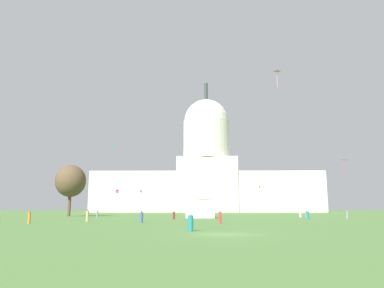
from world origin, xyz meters
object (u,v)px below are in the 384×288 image
at_px(person_grey_lawn_far_left, 97,214).
at_px(kite_magenta_low, 117,191).
at_px(person_orange_mid_left, 29,218).
at_px(kite_cyan_low, 61,176).
at_px(person_tan_front_center, 87,216).
at_px(tree_west_far, 71,181).
at_px(kite_orange_low, 260,187).
at_px(person_grey_back_right, 190,213).
at_px(kite_turquoise_mid, 114,147).
at_px(event_tent, 199,203).
at_px(person_red_near_tree_east, 220,217).
at_px(person_teal_lawn_far_right, 308,215).
at_px(person_white_near_tent, 300,214).
at_px(person_maroon_front_left, 174,215).
at_px(kite_pink_mid, 278,72).
at_px(kite_red_low, 346,162).
at_px(person_denim_aisle_center, 141,217).
at_px(capitol_building, 207,174).
at_px(person_teal_back_left, 191,223).
at_px(person_grey_near_tree_west, 347,215).
at_px(person_grey_back_center, 306,214).

height_order(person_grey_lawn_far_left, kite_magenta_low, kite_magenta_low).
height_order(person_orange_mid_left, kite_cyan_low, kite_cyan_low).
xyz_separation_m(person_orange_mid_left, person_tan_front_center, (4.82, 8.31, 0.09)).
height_order(tree_west_far, kite_orange_low, tree_west_far).
relative_size(person_grey_back_right, kite_turquoise_mid, 0.48).
height_order(event_tent, person_tan_front_center, event_tent).
bearing_deg(kite_orange_low, person_red_near_tree_east, 72.67).
bearing_deg(kite_orange_low, person_teal_lawn_far_right, 81.31).
relative_size(person_white_near_tent, kite_cyan_low, 1.01).
bearing_deg(kite_turquoise_mid, person_maroon_front_left, 161.90).
bearing_deg(event_tent, kite_pink_mid, -63.12).
bearing_deg(kite_red_low, person_tan_front_center, -174.25).
bearing_deg(kite_magenta_low, person_grey_back_right, 171.88).
distance_m(person_teal_lawn_far_right, kite_pink_mid, 25.89).
relative_size(tree_west_far, person_orange_mid_left, 8.00).
bearing_deg(kite_orange_low, person_denim_aisle_center, 66.66).
relative_size(person_grey_back_right, person_white_near_tent, 0.94).
bearing_deg(person_maroon_front_left, kite_pink_mid, -27.42).
height_order(capitol_building, person_teal_back_left, capitol_building).
height_order(event_tent, person_orange_mid_left, event_tent).
relative_size(kite_orange_low, kite_turquoise_mid, 0.25).
xyz_separation_m(tree_west_far, person_denim_aisle_center, (23.82, -40.67, -7.86)).
bearing_deg(kite_orange_low, person_orange_mid_left, 60.80).
bearing_deg(person_maroon_front_left, capitol_building, 89.72).
height_order(person_grey_lawn_far_left, kite_turquoise_mid, kite_turquoise_mid).
relative_size(tree_west_far, kite_red_low, 4.45).
bearing_deg(person_teal_lawn_far_right, person_tan_front_center, -13.25).
height_order(kite_red_low, kite_turquoise_mid, kite_turquoise_mid).
relative_size(person_denim_aisle_center, person_red_near_tree_east, 0.96).
distance_m(person_maroon_front_left, kite_pink_mid, 29.83).
relative_size(person_orange_mid_left, person_grey_near_tree_west, 0.98).
xyz_separation_m(person_teal_back_left, kite_magenta_low, (-28.26, 102.03, 7.32)).
relative_size(person_grey_near_tree_west, person_grey_back_center, 0.93).
height_order(kite_red_low, kite_orange_low, kite_red_low).
bearing_deg(kite_red_low, kite_cyan_low, 144.30).
bearing_deg(person_denim_aisle_center, person_grey_near_tree_west, -164.29).
bearing_deg(person_orange_mid_left, kite_red_low, 71.58).
height_order(tree_west_far, person_grey_lawn_far_left, tree_west_far).
relative_size(kite_red_low, kite_orange_low, 3.32).
relative_size(tree_west_far, person_tan_front_center, 7.05).
distance_m(person_red_near_tree_east, person_grey_near_tree_west, 33.18).
relative_size(person_red_near_tree_east, kite_orange_low, 1.97).
relative_size(tree_west_far, person_red_near_tree_east, 7.47).
height_order(person_red_near_tree_east, kite_cyan_low, kite_cyan_low).
bearing_deg(person_grey_back_right, kite_orange_low, -167.11).
bearing_deg(event_tent, kite_orange_low, 67.65).
xyz_separation_m(person_orange_mid_left, person_teal_back_left, (20.32, -14.92, -0.03)).
bearing_deg(person_white_near_tent, kite_red_low, -75.86).
bearing_deg(tree_west_far, person_grey_near_tree_west, -19.93).
xyz_separation_m(person_orange_mid_left, person_grey_back_right, (19.15, 41.07, 0.01)).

